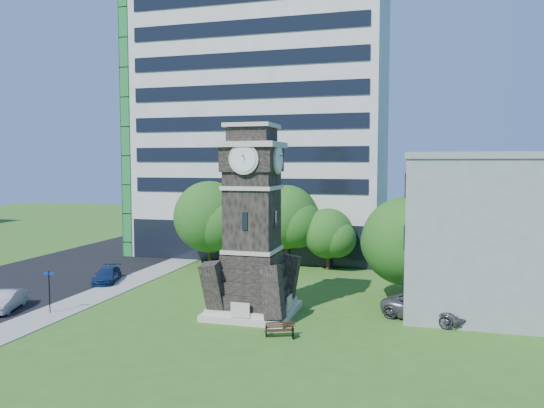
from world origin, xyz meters
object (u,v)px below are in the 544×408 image
(car_street_north, at_px, (107,275))
(park_bench, at_px, (280,329))
(car_east_lot, at_px, (427,308))
(street_sign, at_px, (49,287))
(clock_tower, at_px, (252,233))
(car_street_mid, at_px, (6,301))

(car_street_north, distance_m, park_bench, 19.51)
(car_east_lot, distance_m, street_sign, 24.11)
(clock_tower, relative_size, street_sign, 4.37)
(car_street_mid, height_order, car_street_north, car_street_mid)
(clock_tower, relative_size, car_street_north, 2.94)
(car_street_mid, relative_size, park_bench, 2.40)
(clock_tower, height_order, car_street_mid, clock_tower)
(clock_tower, distance_m, park_bench, 6.93)
(clock_tower, xyz_separation_m, park_bench, (2.89, -4.04, -4.83))
(car_east_lot, distance_m, park_bench, 9.75)
(car_east_lot, bearing_deg, car_street_north, 101.96)
(car_street_north, xyz_separation_m, car_east_lot, (25.09, -3.72, 0.16))
(car_east_lot, relative_size, street_sign, 1.95)
(car_east_lot, bearing_deg, street_sign, 122.78)
(car_east_lot, relative_size, park_bench, 3.34)
(clock_tower, relative_size, car_street_mid, 3.12)
(car_street_north, bearing_deg, park_bench, -48.00)
(car_street_north, bearing_deg, clock_tower, -39.82)
(park_bench, bearing_deg, clock_tower, 102.76)
(park_bench, height_order, street_sign, street_sign)
(car_east_lot, bearing_deg, park_bench, 145.61)
(clock_tower, height_order, car_street_north, clock_tower)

